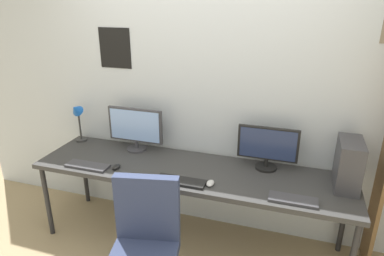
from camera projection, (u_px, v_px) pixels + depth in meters
wall_back at (205, 92)px, 3.03m from camera, size 5.05×0.11×2.60m
desk at (190, 174)px, 2.88m from camera, size 2.65×0.68×0.74m
monitor_left at (135, 128)px, 3.14m from camera, size 0.53×0.18×0.41m
monitor_right at (268, 147)px, 2.80m from camera, size 0.49×0.18×0.37m
pc_tower at (348, 164)px, 2.54m from camera, size 0.17×0.34×0.37m
desk_lamp at (77, 116)px, 3.31m from camera, size 0.11×0.16×0.41m
keyboard_left at (87, 166)px, 2.89m from camera, size 0.37×0.13×0.02m
keyboard_center at (181, 181)px, 2.65m from camera, size 0.39×0.13×0.02m
keyboard_right at (293, 200)px, 2.41m from camera, size 0.34×0.13×0.02m
mouse_left_side at (116, 167)px, 2.86m from camera, size 0.06×0.10×0.03m
mouse_right_side at (210, 183)px, 2.61m from camera, size 0.06×0.10×0.03m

